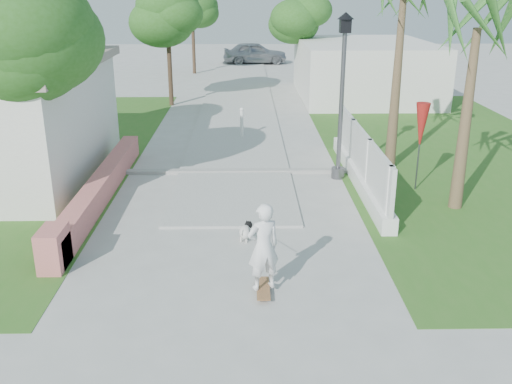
{
  "coord_description": "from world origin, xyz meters",
  "views": [
    {
      "loc": [
        0.34,
        -9.58,
        5.04
      ],
      "look_at": [
        0.54,
        1.33,
        1.1
      ],
      "focal_mm": 40.0,
      "sensor_mm": 36.0,
      "label": 1
    }
  ],
  "objects_px": {
    "street_lamp": "(342,91)",
    "skateboarder": "(258,241)",
    "bollard": "(242,122)",
    "parked_car": "(255,53)",
    "patio_umbrella": "(421,127)",
    "dog": "(246,231)"
  },
  "relations": [
    {
      "from": "street_lamp",
      "to": "skateboarder",
      "type": "distance_m",
      "value": 6.6
    },
    {
      "from": "bollard",
      "to": "parked_car",
      "type": "bearing_deg",
      "value": 87.76
    },
    {
      "from": "street_lamp",
      "to": "parked_car",
      "type": "height_order",
      "value": "street_lamp"
    },
    {
      "from": "skateboarder",
      "to": "parked_car",
      "type": "relative_size",
      "value": 0.64
    },
    {
      "from": "patio_umbrella",
      "to": "parked_car",
      "type": "height_order",
      "value": "patio_umbrella"
    },
    {
      "from": "parked_car",
      "to": "patio_umbrella",
      "type": "bearing_deg",
      "value": -176.67
    },
    {
      "from": "patio_umbrella",
      "to": "parked_car",
      "type": "bearing_deg",
      "value": 98.28
    },
    {
      "from": "bollard",
      "to": "street_lamp",
      "type": "bearing_deg",
      "value": -59.04
    },
    {
      "from": "street_lamp",
      "to": "bollard",
      "type": "bearing_deg",
      "value": 120.96
    },
    {
      "from": "street_lamp",
      "to": "skateboarder",
      "type": "bearing_deg",
      "value": -111.65
    },
    {
      "from": "street_lamp",
      "to": "parked_car",
      "type": "xyz_separation_m",
      "value": [
        -1.89,
        25.08,
        -1.69
      ]
    },
    {
      "from": "street_lamp",
      "to": "bollard",
      "type": "height_order",
      "value": "street_lamp"
    },
    {
      "from": "bollard",
      "to": "skateboarder",
      "type": "bearing_deg",
      "value": -88.13
    },
    {
      "from": "bollard",
      "to": "skateboarder",
      "type": "distance_m",
      "value": 10.45
    },
    {
      "from": "dog",
      "to": "parked_car",
      "type": "xyz_separation_m",
      "value": [
        0.68,
        29.19,
        0.53
      ]
    },
    {
      "from": "street_lamp",
      "to": "dog",
      "type": "relative_size",
      "value": 8.23
    },
    {
      "from": "street_lamp",
      "to": "parked_car",
      "type": "distance_m",
      "value": 25.21
    },
    {
      "from": "patio_umbrella",
      "to": "dog",
      "type": "bearing_deg",
      "value": -145.22
    },
    {
      "from": "street_lamp",
      "to": "dog",
      "type": "height_order",
      "value": "street_lamp"
    },
    {
      "from": "bollard",
      "to": "skateboarder",
      "type": "xyz_separation_m",
      "value": [
        0.34,
        -10.45,
        0.23
      ]
    },
    {
      "from": "street_lamp",
      "to": "patio_umbrella",
      "type": "height_order",
      "value": "street_lamp"
    },
    {
      "from": "patio_umbrella",
      "to": "skateboarder",
      "type": "xyz_separation_m",
      "value": [
        -4.26,
        -4.95,
        -0.87
      ]
    }
  ]
}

